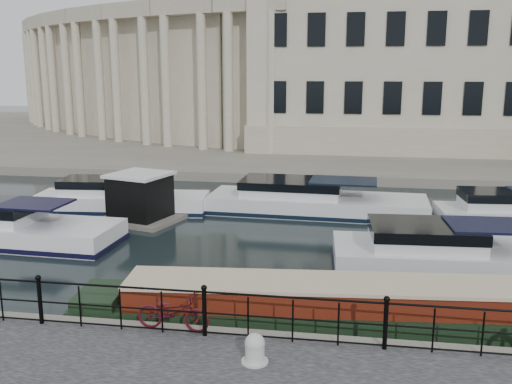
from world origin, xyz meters
TOP-DOWN VIEW (x-y plane):
  - ground_plane at (0.00, 0.00)m, footprint 160.00×160.00m
  - far_bank at (0.00, 39.00)m, footprint 120.00×42.00m
  - railing at (0.00, -2.25)m, footprint 24.14×0.14m
  - civic_building at (-1.00, 34.71)m, footprint 53.55×31.84m
  - bicycle at (-0.78, -2.10)m, footprint 1.76×0.68m
  - mooring_bollard at (1.32, -3.27)m, footprint 0.56×0.56m
  - narrowboat at (3.08, -0.07)m, footprint 14.07×3.08m
  - harbour_hut at (-5.68, 8.99)m, footprint 3.76×3.41m
  - cabin_cruisers at (-0.22, 8.50)m, footprint 26.81×10.31m

SIDE VIEW (x-z plane):
  - ground_plane at x=0.00m, z-range 0.00..0.00m
  - far_bank at x=0.00m, z-range 0.00..0.55m
  - narrowboat at x=3.08m, z-range -0.39..1.12m
  - cabin_cruisers at x=-0.22m, z-range -0.63..1.36m
  - mooring_bollard at x=1.32m, z-range 0.53..1.16m
  - harbour_hut at x=-5.68m, z-range -0.14..2.05m
  - bicycle at x=-0.78m, z-range 0.55..1.46m
  - railing at x=0.00m, z-range 0.59..1.81m
  - civic_building at x=-1.00m, z-range -1.39..15.46m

